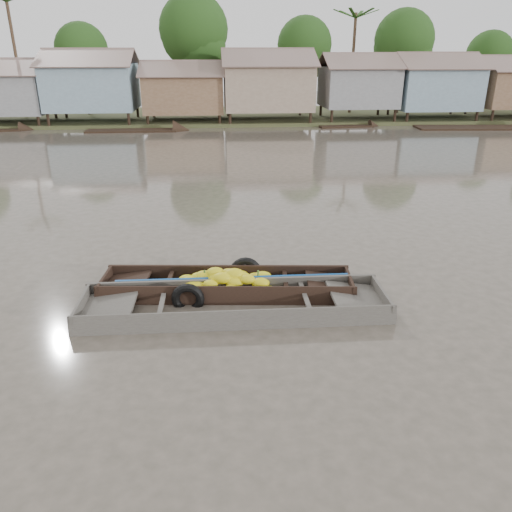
{
  "coord_description": "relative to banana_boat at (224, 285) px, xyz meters",
  "views": [
    {
      "loc": [
        -1.54,
        -10.08,
        5.3
      ],
      "look_at": [
        -0.68,
        0.71,
        0.8
      ],
      "focal_mm": 35.0,
      "sensor_mm": 36.0,
      "label": 1
    }
  ],
  "objects": [
    {
      "name": "ground",
      "position": [
        1.46,
        -0.5,
        -0.17
      ],
      "size": [
        120.0,
        120.0,
        0.0
      ],
      "primitive_type": "plane",
      "color": "#484337",
      "rests_on": "ground"
    },
    {
      "name": "riverbank",
      "position": [
        4.49,
        31.36,
        2.9
      ],
      "size": [
        120.0,
        12.47,
        10.22
      ],
      "color": "#384723",
      "rests_on": "ground"
    },
    {
      "name": "banana_boat",
      "position": [
        0.0,
        0.0,
        0.0
      ],
      "size": [
        5.96,
        1.89,
        0.84
      ],
      "rotation": [
        0.0,
        0.0,
        -0.08
      ],
      "color": "black",
      "rests_on": "ground"
    },
    {
      "name": "viewer_boat",
      "position": [
        0.23,
        -0.91,
        -0.13
      ],
      "size": [
        6.69,
        1.81,
        0.54
      ],
      "rotation": [
        0.0,
        0.0,
        -0.01
      ],
      "color": "#403B36",
      "rests_on": "ground"
    },
    {
      "name": "distant_boats",
      "position": [
        9.76,
        23.71,
        -0.22
      ],
      "size": [
        46.14,
        15.59,
        0.35
      ],
      "color": "black",
      "rests_on": "ground"
    }
  ]
}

